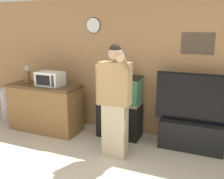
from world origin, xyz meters
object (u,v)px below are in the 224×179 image
counter_island (45,107)px  person_standing (114,100)px  knife_block (27,76)px  trash_bin (7,103)px  aquarium_on_stand (120,107)px  tv_on_stand (192,127)px  microwave (50,79)px

counter_island → person_standing: (1.70, -0.47, 0.47)m
knife_block → trash_bin: size_ratio=0.46×
knife_block → aquarium_on_stand: knife_block is taller
aquarium_on_stand → tv_on_stand: (1.32, -0.01, -0.20)m
counter_island → knife_block: bearing=174.8°
aquarium_on_stand → tv_on_stand: size_ratio=0.90×
knife_block → microwave: bearing=-2.7°
microwave → trash_bin: 1.47m
microwave → knife_block: 0.59m
counter_island → tv_on_stand: bearing=5.6°
counter_island → aquarium_on_stand: 1.53m
aquarium_on_stand → microwave: bearing=-168.5°
tv_on_stand → person_standing: size_ratio=0.73×
tv_on_stand → trash_bin: tv_on_stand is taller
microwave → tv_on_stand: tv_on_stand is taller
counter_island → microwave: size_ratio=2.95×
knife_block → trash_bin: 0.99m
counter_island → person_standing: bearing=-15.5°
knife_block → person_standing: 2.20m
tv_on_stand → person_standing: (-1.12, -0.74, 0.55)m
tv_on_stand → knife_block: bearing=-175.9°
knife_block → aquarium_on_stand: bearing=7.2°
microwave → aquarium_on_stand: bearing=11.5°
trash_bin → tv_on_stand: bearing=2.0°
microwave → person_standing: (1.55, -0.48, -0.13)m
tv_on_stand → trash_bin: size_ratio=1.71×
microwave → person_standing: size_ratio=0.28×
counter_island → aquarium_on_stand: aquarium_on_stand is taller
counter_island → knife_block: size_ratio=4.17×
counter_island → trash_bin: size_ratio=1.90×
microwave → person_standing: 1.63m
microwave → counter_island: bearing=-175.4°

